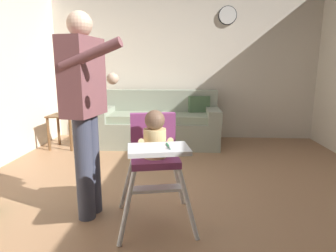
% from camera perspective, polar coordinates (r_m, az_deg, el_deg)
% --- Properties ---
extents(ground, '(6.10, 6.91, 0.10)m').
position_cam_1_polar(ground, '(2.63, 2.10, -17.14)').
color(ground, '#A57853').
extents(wall_far, '(5.30, 0.06, 2.51)m').
position_cam_1_polar(wall_far, '(4.99, 3.09, 12.07)').
color(wall_far, beige).
rests_on(wall_far, ground).
extents(couch, '(1.92, 0.86, 0.86)m').
position_cam_1_polar(couch, '(4.58, -1.73, 0.48)').
color(couch, gray).
rests_on(couch, ground).
extents(high_chair, '(0.71, 0.81, 0.92)m').
position_cam_1_polar(high_chair, '(2.15, -2.71, -4.38)').
color(high_chair, white).
rests_on(high_chair, ground).
extents(adult_standing, '(0.51, 0.55, 1.63)m').
position_cam_1_polar(adult_standing, '(2.31, -16.42, 3.87)').
color(adult_standing, '#3D4256').
rests_on(adult_standing, ground).
extents(side_table, '(0.40, 0.40, 0.52)m').
position_cam_1_polar(side_table, '(4.62, -20.36, 0.45)').
color(side_table, brown).
rests_on(side_table, ground).
extents(sippy_cup, '(0.07, 0.07, 0.10)m').
position_cam_1_polar(sippy_cup, '(4.58, -20.51, 2.78)').
color(sippy_cup, green).
rests_on(sippy_cup, side_table).
extents(wall_clock, '(0.30, 0.04, 0.30)m').
position_cam_1_polar(wall_clock, '(5.07, 11.98, 21.08)').
color(wall_clock, white).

